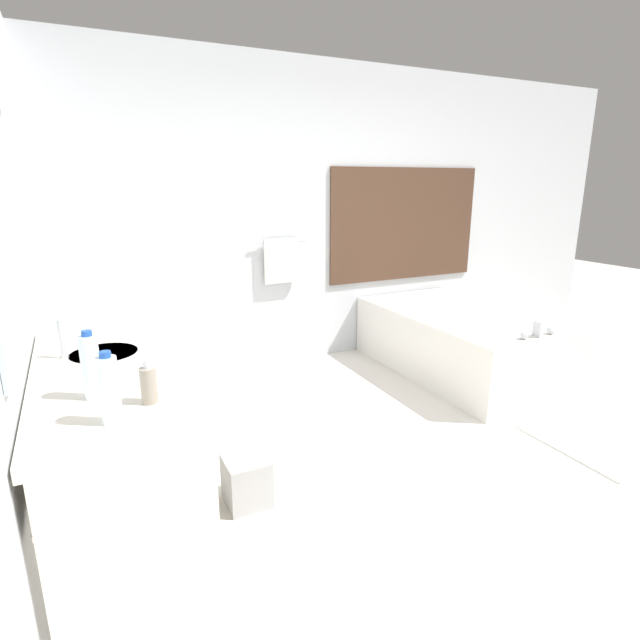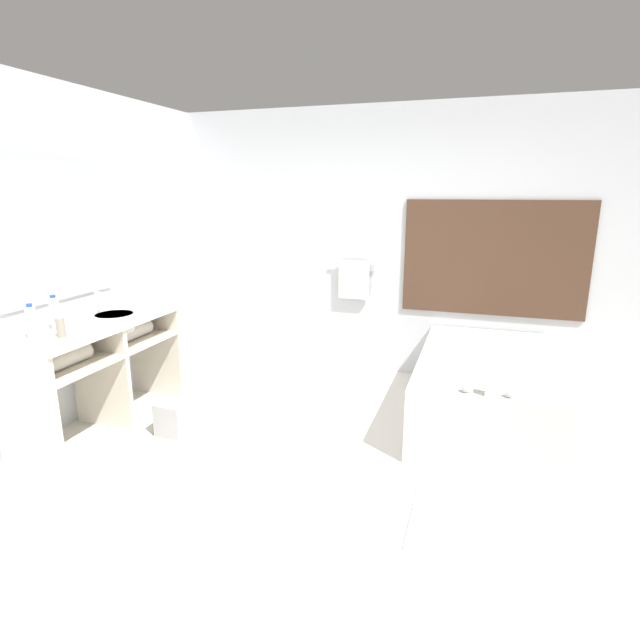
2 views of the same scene
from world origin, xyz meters
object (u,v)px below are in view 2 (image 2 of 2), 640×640
object	(u,v)px
water_bottle_1	(55,313)
soap_dispenser	(61,327)
bathtub	(485,386)
waste_bin	(174,418)
water_bottle_2	(32,323)

from	to	relation	value
water_bottle_1	soap_dispenser	bearing A→B (deg)	-37.21
bathtub	waste_bin	size ratio (longest dim) A/B	6.96
water_bottle_1	waste_bin	world-z (taller)	water_bottle_1
water_bottle_1	waste_bin	xyz separation A→B (m)	(0.67, 0.37, -0.89)
soap_dispenser	bathtub	bearing A→B (deg)	28.22
water_bottle_1	water_bottle_2	world-z (taller)	water_bottle_1
water_bottle_1	waste_bin	bearing A→B (deg)	28.60
water_bottle_2	soap_dispenser	world-z (taller)	water_bottle_2
bathtub	soap_dispenser	world-z (taller)	soap_dispenser
waste_bin	water_bottle_2	bearing A→B (deg)	-135.92
bathtub	waste_bin	xyz separation A→B (m)	(-2.34, -1.02, -0.17)
bathtub	water_bottle_2	bearing A→B (deg)	-151.25
water_bottle_2	water_bottle_1	bearing A→B (deg)	100.30
bathtub	waste_bin	world-z (taller)	bathtub
bathtub	waste_bin	distance (m)	2.56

